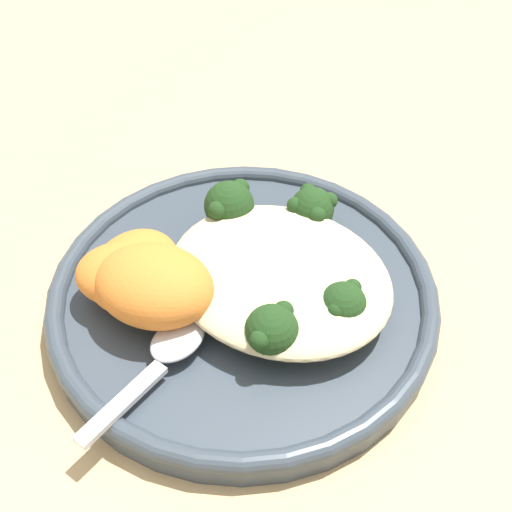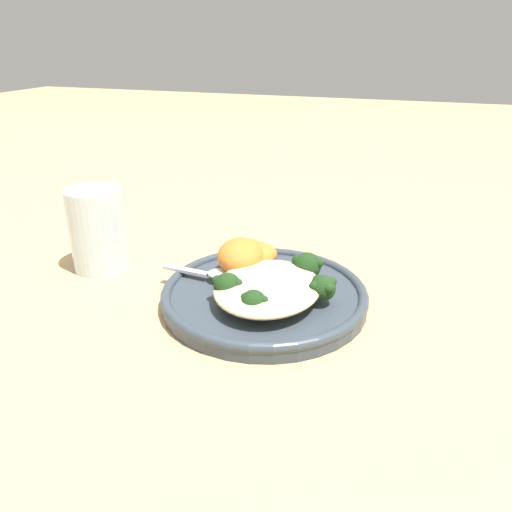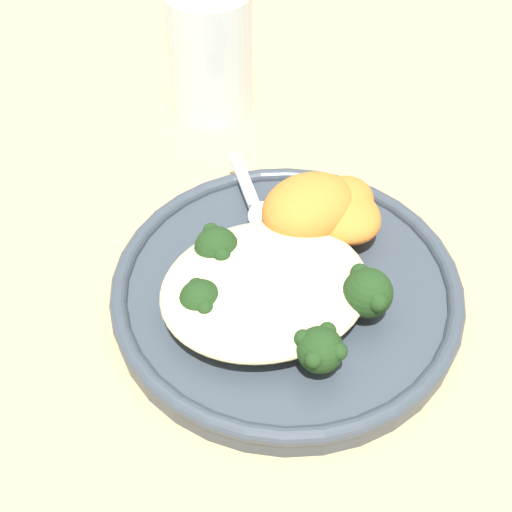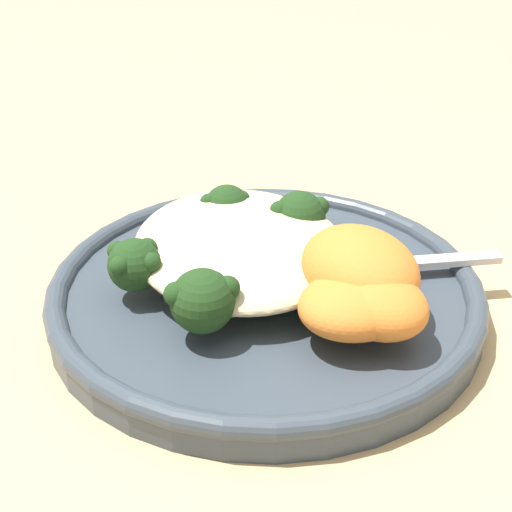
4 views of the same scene
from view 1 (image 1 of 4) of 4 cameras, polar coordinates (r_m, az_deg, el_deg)
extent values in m
plane|color=tan|center=(0.45, -1.67, -3.99)|extent=(4.00, 4.00, 0.00)
cylinder|color=#38424C|center=(0.44, -0.89, -3.48)|extent=(0.24, 0.24, 0.02)
torus|color=#38424C|center=(0.44, -0.90, -2.80)|extent=(0.24, 0.24, 0.01)
ellipsoid|color=beige|center=(0.42, 1.91, -1.63)|extent=(0.14, 0.12, 0.02)
ellipsoid|color=#9EBC66|center=(0.41, -2.87, -3.53)|extent=(0.08, 0.03, 0.01)
sphere|color=#1E3D19|center=(0.39, 1.27, -6.05)|extent=(0.03, 0.03, 0.03)
sphere|color=#1E3D19|center=(0.38, 0.31, -6.73)|extent=(0.01, 0.01, 0.01)
sphere|color=#1E3D19|center=(0.39, 2.22, -4.42)|extent=(0.01, 0.01, 0.01)
ellipsoid|color=#9EBC66|center=(0.42, -0.56, -3.22)|extent=(0.11, 0.05, 0.01)
sphere|color=#1E3D19|center=(0.40, 6.94, -3.98)|extent=(0.03, 0.03, 0.03)
sphere|color=#1E3D19|center=(0.39, 6.25, -4.53)|extent=(0.01, 0.01, 0.01)
sphere|color=#1E3D19|center=(0.41, 7.73, -2.55)|extent=(0.01, 0.01, 0.01)
ellipsoid|color=#9EBC66|center=(0.44, -0.50, -0.07)|extent=(0.04, 0.11, 0.01)
sphere|color=#1E3D19|center=(0.46, 4.49, 3.78)|extent=(0.03, 0.03, 0.03)
sphere|color=#1E3D19|center=(0.45, 3.16, 4.07)|extent=(0.01, 0.01, 0.01)
sphere|color=#1E3D19|center=(0.45, 4.89, 3.32)|extent=(0.01, 0.01, 0.01)
sphere|color=#1E3D19|center=(0.46, 5.88, 4.43)|extent=(0.01, 0.01, 0.01)
sphere|color=#1E3D19|center=(0.46, 4.17, 5.15)|extent=(0.01, 0.01, 0.01)
ellipsoid|color=#9EBC66|center=(0.43, -3.58, -0.35)|extent=(0.05, 0.09, 0.02)
sphere|color=#1E3D19|center=(0.46, -2.16, 4.05)|extent=(0.03, 0.03, 0.03)
sphere|color=#1E3D19|center=(0.45, -3.11, 3.68)|extent=(0.01, 0.01, 0.01)
sphere|color=#1E3D19|center=(0.46, -1.28, 5.45)|extent=(0.01, 0.01, 0.01)
ellipsoid|color=orange|center=(0.42, -10.56, -1.40)|extent=(0.07, 0.07, 0.03)
ellipsoid|color=orange|center=(0.41, -8.14, -2.34)|extent=(0.08, 0.07, 0.04)
ellipsoid|color=orange|center=(0.43, -9.67, -1.10)|extent=(0.07, 0.08, 0.03)
cube|color=silver|center=(0.39, -10.85, -11.39)|extent=(0.01, 0.06, 0.00)
ellipsoid|color=silver|center=(0.40, -6.00, -6.79)|extent=(0.03, 0.04, 0.01)
camera|label=2|loc=(0.51, 73.37, 8.13)|focal=35.00mm
camera|label=3|loc=(0.52, 41.58, 42.62)|focal=50.00mm
camera|label=4|loc=(0.64, -31.27, 33.86)|focal=60.00mm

